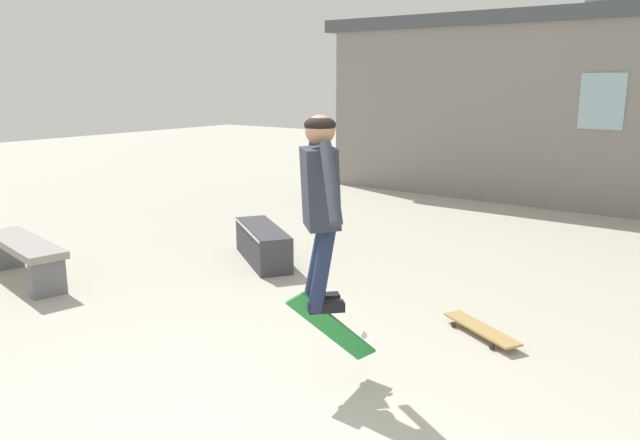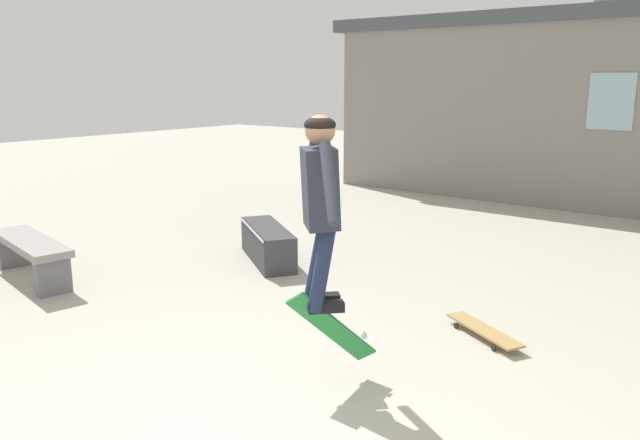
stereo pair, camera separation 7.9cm
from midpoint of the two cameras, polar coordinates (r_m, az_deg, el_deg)
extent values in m
plane|color=#B2AD9E|center=(4.22, -8.17, -18.99)|extent=(40.00, 40.00, 0.00)
cube|color=gray|center=(11.40, 23.89, 8.48)|extent=(10.35, 0.40, 3.16)
cube|color=#474C51|center=(11.43, 24.68, 16.98)|extent=(10.86, 0.52, 0.24)
cube|color=#99B7C6|center=(11.17, 24.19, 9.87)|extent=(0.70, 0.02, 0.90)
cube|color=gray|center=(7.67, -25.73, -2.00)|extent=(1.63, 0.69, 0.08)
cube|color=slate|center=(8.35, -26.97, -2.66)|extent=(0.18, 0.36, 0.39)
cube|color=slate|center=(7.11, -23.92, -4.88)|extent=(0.18, 0.36, 0.39)
cube|color=#38383D|center=(7.76, -5.54, -2.22)|extent=(1.33, 1.08, 0.44)
cube|color=#B7B7BC|center=(7.66, -7.01, -0.85)|extent=(1.12, 0.77, 0.02)
cube|color=#282D38|center=(4.36, -0.52, 2.95)|extent=(0.42, 0.41, 0.57)
sphere|color=#A37556|center=(4.31, -0.53, 8.22)|extent=(0.30, 0.30, 0.21)
ellipsoid|color=black|center=(4.31, -0.53, 8.70)|extent=(0.31, 0.31, 0.12)
cylinder|color=#1E2847|center=(4.57, -0.68, -3.74)|extent=(0.26, 0.21, 0.67)
cube|color=black|center=(4.67, -0.31, -7.21)|extent=(0.25, 0.26, 0.07)
cylinder|color=#1E2847|center=(4.41, -0.32, -4.36)|extent=(0.21, 0.26, 0.67)
cube|color=black|center=(4.51, 0.06, -7.93)|extent=(0.25, 0.26, 0.07)
cylinder|color=#282D38|center=(4.73, -1.32, 4.98)|extent=(0.38, 0.37, 0.50)
cylinder|color=#282D38|center=(3.96, 0.42, 3.45)|extent=(0.38, 0.37, 0.50)
cube|color=#237F38|center=(4.64, 0.57, -9.78)|extent=(0.48, 0.49, 0.63)
cylinder|color=silver|center=(4.72, 3.56, -10.47)|extent=(0.06, 0.08, 0.07)
cylinder|color=silver|center=(4.84, 1.83, -11.31)|extent=(0.06, 0.08, 0.07)
cylinder|color=silver|center=(4.50, -0.59, -7.25)|extent=(0.06, 0.08, 0.07)
cylinder|color=silver|center=(4.62, -2.29, -8.19)|extent=(0.06, 0.08, 0.07)
cube|color=#AD894C|center=(5.73, 14.14, -9.61)|extent=(0.84, 0.57, 0.02)
cylinder|color=black|center=(5.88, 11.71, -9.36)|extent=(0.06, 0.04, 0.05)
cylinder|color=black|center=(5.99, 13.28, -9.00)|extent=(0.06, 0.04, 0.05)
cylinder|color=black|center=(5.50, 15.02, -11.14)|extent=(0.06, 0.04, 0.05)
cylinder|color=black|center=(5.62, 16.63, -10.70)|extent=(0.06, 0.04, 0.05)
camera|label=1|loc=(0.04, -90.51, -0.12)|focal=35.00mm
camera|label=2|loc=(0.04, 89.49, 0.12)|focal=35.00mm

